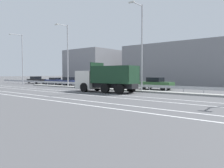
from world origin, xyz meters
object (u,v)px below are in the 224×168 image
(dump_truck, at_px, (99,81))
(street_lamp_1, at_px, (67,53))
(parked_car_4, at_px, (124,83))
(parked_car_1, at_px, (55,81))
(median_road_sign, at_px, (102,80))
(street_lamp_2, at_px, (141,44))
(parked_car_2, at_px, (69,81))
(parked_car_3, at_px, (95,82))
(street_lamp_0, at_px, (21,57))
(parked_car_0, at_px, (36,80))
(parked_car_5, at_px, (156,84))

(dump_truck, distance_m, street_lamp_1, 10.71)
(parked_car_4, bearing_deg, parked_car_1, 87.31)
(median_road_sign, relative_size, street_lamp_2, 0.25)
(median_road_sign, height_order, parked_car_4, median_road_sign)
(dump_truck, distance_m, street_lamp_2, 6.35)
(dump_truck, height_order, parked_car_2, dump_truck)
(parked_car_3, bearing_deg, parked_car_1, 87.09)
(dump_truck, xyz_separation_m, parked_car_1, (-19.00, 7.53, -0.56))
(parked_car_2, bearing_deg, street_lamp_1, -133.25)
(dump_truck, distance_m, parked_car_1, 20.44)
(street_lamp_0, bearing_deg, street_lamp_2, 0.03)
(median_road_sign, distance_m, street_lamp_0, 20.91)
(street_lamp_0, bearing_deg, dump_truck, -7.00)
(parked_car_0, relative_size, parked_car_3, 0.96)
(median_road_sign, bearing_deg, street_lamp_2, -1.42)
(street_lamp_2, distance_m, parked_car_0, 29.29)
(dump_truck, xyz_separation_m, parked_car_0, (-24.77, 6.99, -0.50))
(street_lamp_1, height_order, parked_car_2, street_lamp_1)
(street_lamp_2, relative_size, parked_car_1, 2.45)
(parked_car_2, bearing_deg, parked_car_5, -91.22)
(parked_car_0, xyz_separation_m, parked_car_5, (28.16, 0.29, 0.03))
(street_lamp_2, height_order, parked_car_2, street_lamp_2)
(parked_car_0, bearing_deg, median_road_sign, 78.34)
(dump_truck, xyz_separation_m, parked_car_3, (-8.06, 7.66, -0.49))
(street_lamp_1, bearing_deg, median_road_sign, 0.08)
(parked_car_4, distance_m, parked_car_5, 5.05)
(median_road_sign, bearing_deg, street_lamp_0, -179.53)
(parked_car_3, bearing_deg, parked_car_4, -99.22)
(median_road_sign, xyz_separation_m, street_lamp_0, (-20.53, -0.17, 4.00))
(parked_car_0, height_order, parked_car_4, parked_car_0)
(dump_truck, distance_m, parked_car_0, 25.74)
(median_road_sign, distance_m, parked_car_3, 7.43)
(parked_car_0, height_order, parked_car_2, parked_car_0)
(street_lamp_1, xyz_separation_m, parked_car_5, (12.88, 4.31, -4.45))
(parked_car_5, bearing_deg, parked_car_4, -87.19)
(median_road_sign, xyz_separation_m, street_lamp_1, (-7.18, -0.01, 3.94))
(dump_truck, xyz_separation_m, parked_car_5, (3.39, 7.28, -0.47))
(dump_truck, height_order, parked_car_0, dump_truck)
(street_lamp_0, height_order, parked_car_0, street_lamp_0)
(median_road_sign, height_order, parked_car_5, median_road_sign)
(parked_car_2, distance_m, parked_car_4, 12.49)
(dump_truck, distance_m, street_lamp_0, 23.36)
(street_lamp_1, relative_size, parked_car_1, 2.35)
(parked_car_3, height_order, parked_car_4, parked_car_3)
(parked_car_1, xyz_separation_m, parked_car_3, (10.94, 0.13, 0.07))
(median_road_sign, height_order, parked_car_0, median_road_sign)
(median_road_sign, xyz_separation_m, parked_car_0, (-22.46, 4.01, -0.54))
(dump_truck, xyz_separation_m, street_lamp_2, (3.84, 2.82, 4.20))
(parked_car_0, xyz_separation_m, parked_car_1, (5.77, 0.54, -0.06))
(parked_car_0, distance_m, parked_car_5, 28.16)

